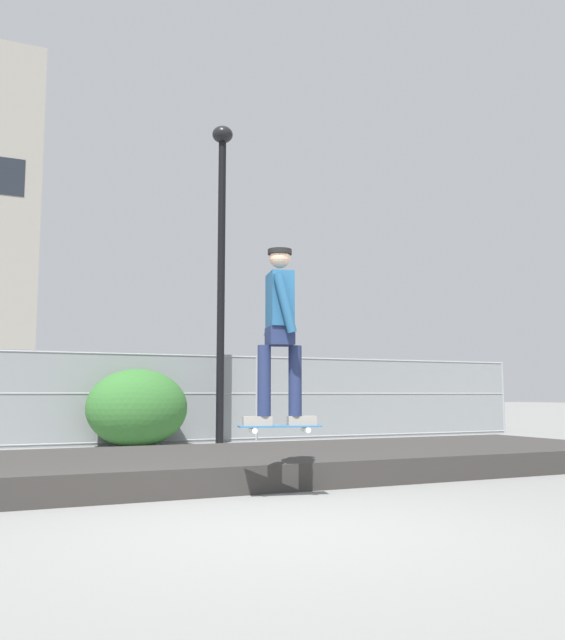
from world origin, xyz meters
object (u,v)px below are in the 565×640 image
object	(u,v)px
skater	(280,323)
street_lamp	(221,242)
skateboard	(280,427)
parked_car_mid	(173,401)
shrub_left	(137,408)

from	to	relation	value
skater	street_lamp	world-z (taller)	street_lamp
skateboard	parked_car_mid	bearing A→B (deg)	79.88
skateboard	skater	bearing A→B (deg)	90.00
parked_car_mid	shrub_left	size ratio (longest dim) A/B	2.29
street_lamp	parked_car_mid	size ratio (longest dim) A/B	1.53
skater	parked_car_mid	bearing A→B (deg)	79.88
parked_car_mid	skateboard	bearing A→B (deg)	-100.12
skater	shrub_left	distance (m)	6.97
skateboard	shrub_left	xyz separation A→B (m)	(0.12, 6.91, 0.05)
skateboard	parked_car_mid	world-z (taller)	parked_car_mid
skateboard	shrub_left	bearing A→B (deg)	89.01
street_lamp	shrub_left	distance (m)	3.89
parked_car_mid	skater	bearing A→B (deg)	-100.12
skateboard	parked_car_mid	distance (m)	11.42
parked_car_mid	shrub_left	world-z (taller)	parked_car_mid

